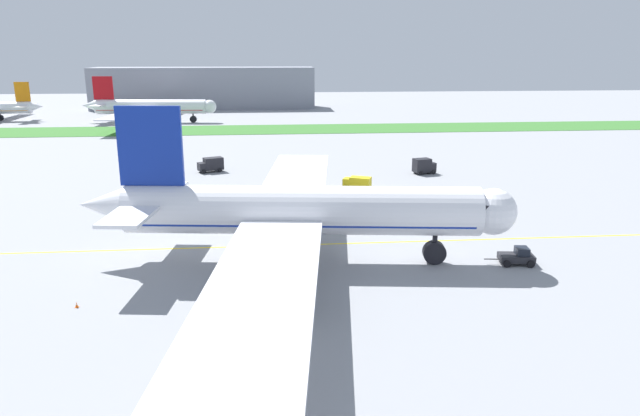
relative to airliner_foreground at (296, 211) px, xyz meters
name	(u,v)px	position (x,y,z in m)	size (l,w,h in m)	color
ground_plane	(254,256)	(-5.18, 2.51, -6.37)	(600.00, 600.00, 0.00)	gray
apron_taxi_line	(255,246)	(-5.18, 6.33, -6.36)	(280.00, 0.36, 0.01)	yellow
grass_median_strip	(261,129)	(-5.18, 124.47, -6.32)	(320.00, 24.00, 0.10)	#38722D
airliner_foreground	(296,211)	(0.00, 0.00, 0.00)	(52.07, 81.86, 18.76)	white
pushback_tug	(517,256)	(26.40, -3.22, -5.39)	(5.95, 3.05, 2.12)	#26262B
ground_crew_wingwalker_port	(252,318)	(-5.02, -17.25, -5.31)	(0.50, 0.51, 1.74)	black
traffic_cone_near_nose	(77,305)	(-22.61, -10.98, -6.08)	(0.36, 0.36, 0.58)	#F2590C
service_truck_baggage_loader	(211,164)	(-15.19, 56.16, -4.75)	(5.70, 4.21, 3.03)	black
service_truck_fuel_bowser	(424,166)	(29.26, 50.12, -4.66)	(4.98, 3.55, 3.23)	black
service_truck_catering_van	(357,183)	(13.04, 36.12, -4.91)	(5.44, 4.05, 2.62)	yellow
parked_airliner_far_centre	(149,107)	(-45.16, 147.97, -0.85)	(48.18, 76.35, 16.27)	white
terminal_building	(205,88)	(-30.46, 200.92, 2.63)	(96.95, 20.00, 18.00)	gray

